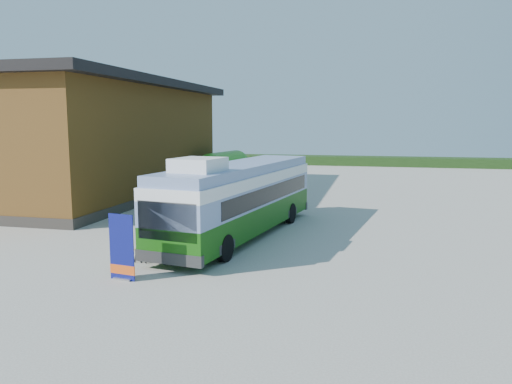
% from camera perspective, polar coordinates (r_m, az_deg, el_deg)
% --- Properties ---
extents(ground, '(100.00, 100.00, 0.00)m').
position_cam_1_polar(ground, '(21.10, -5.24, -5.25)').
color(ground, '#BCB7AD').
rests_on(ground, ground).
extents(barn, '(9.60, 21.20, 7.50)m').
position_cam_1_polar(barn, '(34.09, -16.80, 5.57)').
color(barn, brown).
rests_on(barn, ground).
extents(hedge, '(40.00, 3.00, 1.00)m').
position_cam_1_polar(hedge, '(57.63, 14.80, 3.40)').
color(hedge, '#264419').
rests_on(hedge, ground).
extents(bus, '(4.21, 11.87, 3.57)m').
position_cam_1_polar(bus, '(21.04, -1.83, -0.53)').
color(bus, '#196510').
rests_on(bus, ground).
extents(awning, '(2.98, 4.21, 0.50)m').
position_cam_1_polar(awning, '(21.88, -6.87, 2.13)').
color(awning, white).
rests_on(awning, ground).
extents(banner, '(0.89, 0.27, 2.06)m').
position_cam_1_polar(banner, '(15.88, -15.08, -6.78)').
color(banner, navy).
rests_on(banner, ground).
extents(picnic_table, '(1.47, 1.33, 0.80)m').
position_cam_1_polar(picnic_table, '(17.91, -10.95, -5.78)').
color(picnic_table, '#A8834F').
rests_on(picnic_table, ground).
extents(person_a, '(0.68, 0.70, 1.63)m').
position_cam_1_polar(person_a, '(28.92, -11.93, -0.16)').
color(person_a, '#999999').
rests_on(person_a, ground).
extents(person_b, '(0.87, 1.03, 1.89)m').
position_cam_1_polar(person_b, '(32.21, -8.13, 0.98)').
color(person_b, '#999999').
rests_on(person_b, ground).
extents(slurry_tanker, '(2.76, 6.91, 2.57)m').
position_cam_1_polar(slurry_tanker, '(38.72, -3.69, 3.01)').
color(slurry_tanker, '#31991B').
rests_on(slurry_tanker, ground).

